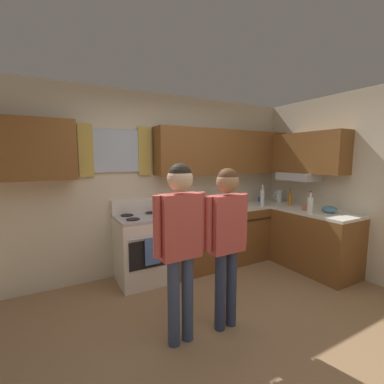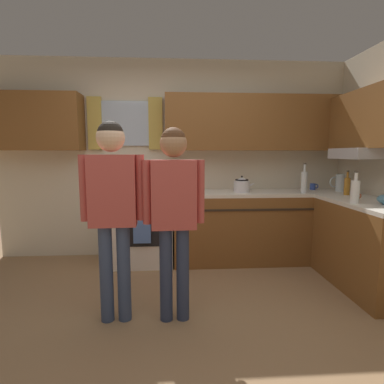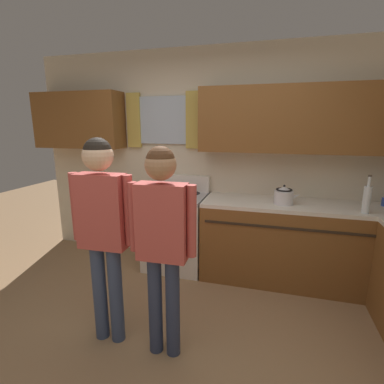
# 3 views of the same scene
# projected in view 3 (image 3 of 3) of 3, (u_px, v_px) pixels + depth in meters

# --- Properties ---
(ground_plane) EXTENTS (12.00, 12.00, 0.00)m
(ground_plane) POSITION_uv_depth(u_px,v_px,m) (156.00, 367.00, 2.11)
(ground_plane) COLOR #93704C
(back_wall_unit) EXTENTS (4.60, 0.42, 2.60)m
(back_wall_unit) POSITION_uv_depth(u_px,v_px,m) (216.00, 144.00, 3.46)
(back_wall_unit) COLOR beige
(back_wall_unit) RESTS_ON ground
(kitchen_counter_run) EXTENTS (2.29, 1.80, 0.90)m
(kitchen_counter_run) POSITION_uv_depth(u_px,v_px,m) (343.00, 260.00, 2.79)
(kitchen_counter_run) COLOR brown
(kitchen_counter_run) RESTS_ON ground
(stove_oven) EXTENTS (0.70, 0.67, 1.10)m
(stove_oven) POSITION_uv_depth(u_px,v_px,m) (176.00, 229.00, 3.55)
(stove_oven) COLOR silver
(stove_oven) RESTS_ON ground
(bottle_tall_clear) EXTENTS (0.07, 0.07, 0.37)m
(bottle_tall_clear) POSITION_uv_depth(u_px,v_px,m) (367.00, 199.00, 2.72)
(bottle_tall_clear) COLOR silver
(bottle_tall_clear) RESTS_ON kitchen_counter_run
(stovetop_kettle) EXTENTS (0.27, 0.20, 0.21)m
(stovetop_kettle) POSITION_uv_depth(u_px,v_px,m) (284.00, 195.00, 3.05)
(stovetop_kettle) COLOR silver
(stovetop_kettle) RESTS_ON kitchen_counter_run
(adult_left) EXTENTS (0.51, 0.22, 1.63)m
(adult_left) POSITION_uv_depth(u_px,v_px,m) (102.00, 219.00, 2.18)
(adult_left) COLOR #38476B
(adult_left) RESTS_ON ground
(adult_in_plaid) EXTENTS (0.49, 0.21, 1.58)m
(adult_in_plaid) POSITION_uv_depth(u_px,v_px,m) (162.00, 230.00, 2.04)
(adult_in_plaid) COLOR #2D3856
(adult_in_plaid) RESTS_ON ground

